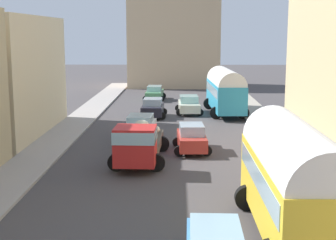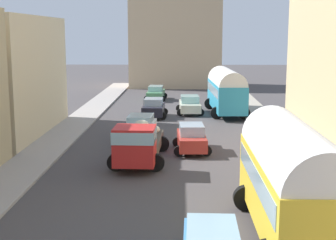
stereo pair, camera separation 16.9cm
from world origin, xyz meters
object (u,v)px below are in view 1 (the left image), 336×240
object	(u,v)px
parked_bus_1	(225,89)
car_0	(140,128)
parked_bus_0	(294,176)
car_2	(155,93)
car_4	(192,138)
car_1	(153,108)
car_5	(189,105)
cargo_truck_0	(139,142)

from	to	relation	value
parked_bus_1	car_0	bearing A→B (deg)	-120.81
parked_bus_0	parked_bus_1	distance (m)	26.51
car_2	car_4	distance (m)	22.97
car_1	car_5	size ratio (longest dim) A/B	0.92
parked_bus_0	car_5	bearing A→B (deg)	96.46
car_2	car_4	world-z (taller)	car_4
car_5	cargo_truck_0	bearing A→B (deg)	-99.98
parked_bus_0	parked_bus_1	world-z (taller)	parked_bus_0
car_0	car_4	world-z (taller)	car_0
parked_bus_0	car_2	distance (m)	35.83
parked_bus_1	car_4	world-z (taller)	parked_bus_1
parked_bus_0	car_1	distance (m)	25.22
parked_bus_1	car_0	world-z (taller)	parked_bus_1
parked_bus_0	cargo_truck_0	distance (m)	11.28
car_2	car_4	bearing A→B (deg)	-81.83
parked_bus_1	car_1	xyz separation A→B (m)	(-6.15, -2.06, -1.34)
parked_bus_1	car_4	xyz separation A→B (m)	(-3.25, -14.02, -1.33)
parked_bus_0	car_0	bearing A→B (deg)	112.21
car_0	car_4	bearing A→B (deg)	-43.75
parked_bus_0	car_4	distance (m)	12.95
car_1	car_4	world-z (taller)	car_4
parked_bus_1	car_5	size ratio (longest dim) A/B	2.21
cargo_truck_0	car_2	distance (m)	25.72
car_1	car_4	bearing A→B (deg)	-76.36
parked_bus_1	cargo_truck_0	world-z (taller)	parked_bus_1
car_0	car_2	size ratio (longest dim) A/B	0.97
parked_bus_0	car_2	bearing A→B (deg)	100.27
parked_bus_0	cargo_truck_0	world-z (taller)	parked_bus_0
car_1	car_5	xyz separation A→B (m)	(3.02, 2.01, -0.01)
cargo_truck_0	parked_bus_0	bearing A→B (deg)	-57.87
parked_bus_1	car_2	distance (m)	10.97
car_4	parked_bus_1	bearing A→B (deg)	76.95
car_0	car_1	distance (m)	8.85
car_0	car_2	world-z (taller)	car_0
parked_bus_0	car_5	distance (m)	26.66
cargo_truck_0	car_5	xyz separation A→B (m)	(2.98, 16.94, -0.42)
parked_bus_0	car_1	world-z (taller)	parked_bus_0
parked_bus_0	car_2	world-z (taller)	parked_bus_0
parked_bus_1	car_0	size ratio (longest dim) A/B	2.17
parked_bus_0	car_0	size ratio (longest dim) A/B	2.06
car_1	car_4	xyz separation A→B (m)	(2.90, -11.96, 0.01)
car_2	car_5	xyz separation A→B (m)	(3.39, -8.77, 0.03)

